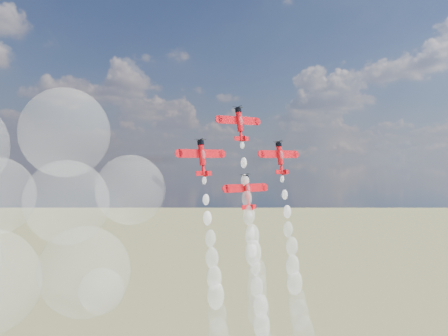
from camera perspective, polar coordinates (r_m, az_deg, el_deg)
name	(u,v)px	position (r m, az deg, el deg)	size (l,w,h in m)	color
plane_lead	(240,123)	(134.75, 1.71, 4.89)	(12.45, 4.10, 8.83)	red
plane_left	(202,157)	(125.93, -2.40, 1.23)	(12.45, 4.10, 8.83)	red
plane_right	(280,157)	(141.26, 6.13, 1.19)	(12.45, 4.10, 8.83)	red
plane_slot	(247,191)	(132.26, 2.51, -2.53)	(12.45, 4.10, 8.83)	red
smoke_trail_lead	(256,275)	(132.23, 3.46, -11.50)	(5.30, 10.27, 43.92)	white
smoke_trail_left	(217,318)	(125.75, -0.79, -16.03)	(5.30, 9.94, 42.82)	white
smoke_trail_right	(298,301)	(141.34, 8.07, -14.17)	(5.48, 10.84, 42.67)	white
drifted_smoke_cloud	(19,226)	(118.03, -21.46, -5.88)	(68.69, 38.55, 50.83)	white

